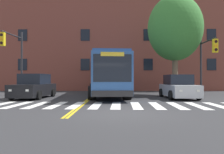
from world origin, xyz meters
The scene contains 11 objects.
ground_plane centered at (0.00, 0.00, 0.00)m, with size 120.00×120.00×0.00m, color #303033.
crosswalk centered at (-0.21, 2.76, 0.00)m, with size 13.61×3.74×0.01m.
lane_line_yellow_inner centered at (-2.18, 16.76, 0.00)m, with size 0.12×36.00×0.01m, color gold.
lane_line_yellow_outer centered at (-2.02, 16.76, 0.00)m, with size 0.12×36.00×0.01m, color gold.
city_bus centered at (-0.96, 9.57, 1.77)m, with size 3.72×12.16×3.26m.
car_black_near_lane centered at (-6.32, 7.24, 0.82)m, with size 2.30×4.84×1.81m.
car_silver_far_lane centered at (4.45, 7.14, 0.80)m, with size 2.18×4.53×1.75m.
traffic_light_near_corner centered at (7.18, 8.62, 3.30)m, with size 0.34×3.04×5.06m.
traffic_light_far_corner centered at (-8.50, 8.67, 3.64)m, with size 0.45×3.17×5.54m.
street_tree_curbside_large centered at (5.12, 10.41, 5.96)m, with size 5.60×5.48×8.91m.
building_facade centered at (-0.02, 21.24, 6.37)m, with size 28.45×8.33×12.73m.
Camera 1 is at (-0.30, -9.07, 1.43)m, focal length 35.00 mm.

